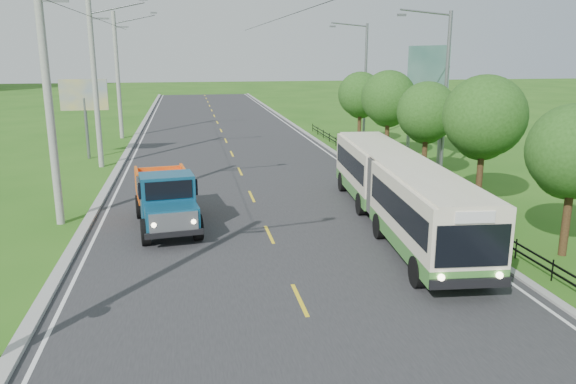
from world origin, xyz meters
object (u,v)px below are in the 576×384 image
object	(u,v)px
tree_second	(573,155)
billboard_left	(84,100)
pole_mid	(95,83)
streetlight_far	(363,78)
pole_near	(49,100)
tree_back	(360,97)
tree_third	(484,121)
planter_far	(359,151)
pole_far	(118,75)
tree_fifth	(388,101)
tree_fourth	(427,115)
planter_near	(475,217)
billboard_right	(427,77)
planter_mid	(403,176)
streetlight_mid	(443,90)
dump_truck	(166,195)
bus	(398,187)

from	to	relation	value
tree_second	billboard_left	world-z (taller)	tree_second
pole_mid	streetlight_far	world-z (taller)	pole_mid
pole_near	tree_back	distance (m)	24.98
tree_third	planter_far	world-z (taller)	tree_third
pole_far	streetlight_far	world-z (taller)	pole_far
tree_third	tree_fifth	world-z (taller)	tree_third
pole_near	pole_mid	xyz separation A→B (m)	(0.00, 12.00, 0.00)
tree_fifth	tree_fourth	bearing A→B (deg)	-90.00
tree_fourth	billboard_left	size ratio (longest dim) A/B	1.04
tree_back	streetlight_far	world-z (taller)	streetlight_far
planter_near	planter_far	distance (m)	16.00
tree_third	planter_near	size ratio (longest dim) A/B	8.96
pole_far	tree_third	size ratio (longest dim) A/B	1.67
streetlight_far	billboard_right	distance (m)	8.18
tree_fourth	streetlight_far	distance (m)	13.94
tree_fifth	pole_near	bearing A→B (deg)	-148.41
tree_fifth	planter_mid	distance (m)	7.21
pole_near	planter_mid	distance (m)	18.23
planter_near	tree_back	bearing A→B (deg)	86.43
planter_far	streetlight_far	bearing A→B (deg)	71.20
streetlight_mid	planter_mid	bearing A→B (deg)	-180.00
tree_second	dump_truck	distance (m)	15.04
pole_near	bus	distance (m)	14.21
tree_back	planter_far	xyz separation A→B (m)	(-1.26, -4.14, -3.37)
tree_fourth	dump_truck	distance (m)	15.39
planter_near	planter_mid	size ratio (longest dim) A/B	1.00
planter_mid	pole_mid	bearing A→B (deg)	157.46
tree_second	tree_fourth	xyz separation A→B (m)	(0.00, 12.00, 0.07)
tree_fifth	tree_back	xyz separation A→B (m)	(-0.00, 6.00, -0.20)
tree_third	streetlight_mid	bearing A→B (deg)	82.36
bus	billboard_right	bearing A→B (deg)	67.80
pole_mid	tree_second	bearing A→B (deg)	-46.15
tree_second	planter_far	xyz separation A→B (m)	(-1.26, 19.86, -3.23)
billboard_left	dump_truck	size ratio (longest dim) A/B	0.89
tree_fifth	streetlight_mid	bearing A→B (deg)	-82.71
pole_mid	tree_third	bearing A→B (deg)	-35.36
tree_back	planter_near	world-z (taller)	tree_back
billboard_right	streetlight_mid	bearing A→B (deg)	-105.44
streetlight_mid	dump_truck	xyz separation A→B (m)	(-14.58, -6.29, -3.56)
pole_far	planter_mid	world-z (taller)	pole_far
pole_far	dump_truck	world-z (taller)	pole_far
tree_second	planter_mid	world-z (taller)	tree_second
dump_truck	tree_second	bearing A→B (deg)	-29.36
pole_far	tree_fourth	xyz separation A→B (m)	(18.12, -18.86, -1.51)
pole_near	tree_fourth	size ratio (longest dim) A/B	1.85
tree_fifth	billboard_right	xyz separation A→B (m)	(2.44, -0.14, 1.49)
pole_near	planter_far	xyz separation A→B (m)	(16.86, 13.00, -4.81)
pole_near	billboard_right	xyz separation A→B (m)	(20.56, 11.00, 0.25)
pole_near	billboard_left	world-z (taller)	pole_near
pole_near	bus	bearing A→B (deg)	-12.05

